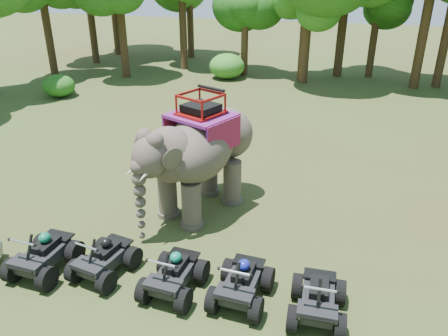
% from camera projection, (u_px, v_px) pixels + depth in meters
% --- Properties ---
extents(ground, '(110.00, 110.00, 0.00)m').
position_uv_depth(ground, '(213.00, 243.00, 12.85)').
color(ground, '#47381E').
rests_on(ground, ground).
extents(elephant, '(3.83, 5.22, 4.01)m').
position_uv_depth(elephant, '(200.00, 153.00, 13.83)').
color(elephant, '#4C3F37').
rests_on(elephant, ground).
extents(atv_0, '(1.38, 1.85, 1.33)m').
position_uv_depth(atv_0, '(42.00, 250.00, 11.42)').
color(atv_0, black).
rests_on(atv_0, ground).
extents(atv_1, '(1.51, 1.88, 1.26)m').
position_uv_depth(atv_1, '(103.00, 254.00, 11.32)').
color(atv_1, black).
rests_on(atv_1, ground).
extents(atv_2, '(1.38, 1.82, 1.29)m').
position_uv_depth(atv_2, '(174.00, 270.00, 10.71)').
color(atv_2, black).
rests_on(atv_2, ground).
extents(atv_3, '(1.37, 1.82, 1.30)m').
position_uv_depth(atv_3, '(242.00, 278.00, 10.42)').
color(atv_3, black).
rests_on(atv_3, ground).
extents(atv_4, '(1.34, 1.79, 1.29)m').
position_uv_depth(atv_4, '(319.00, 294.00, 9.94)').
color(atv_4, black).
rests_on(atv_4, ground).
extents(tree_0, '(4.74, 4.74, 6.77)m').
position_uv_depth(tree_0, '(304.00, 30.00, 29.29)').
color(tree_0, '#195114').
rests_on(tree_0, ground).
extents(tree_1, '(4.84, 4.84, 6.91)m').
position_uv_depth(tree_1, '(375.00, 27.00, 30.22)').
color(tree_1, '#195114').
rests_on(tree_1, ground).
extents(tree_25, '(5.63, 5.63, 8.04)m').
position_uv_depth(tree_25, '(46.00, 19.00, 29.83)').
color(tree_25, '#195114').
rests_on(tree_25, ground).
extents(tree_26, '(5.78, 5.78, 8.26)m').
position_uv_depth(tree_26, '(121.00, 17.00, 29.90)').
color(tree_26, '#195114').
rests_on(tree_26, ground).
extents(tree_27, '(5.93, 5.93, 8.47)m').
position_uv_depth(tree_27, '(182.00, 11.00, 32.25)').
color(tree_27, '#195114').
rests_on(tree_27, ground).
extents(tree_28, '(4.87, 4.87, 6.96)m').
position_uv_depth(tree_28, '(245.00, 26.00, 30.75)').
color(tree_28, '#195114').
rests_on(tree_28, ground).
extents(tree_29, '(7.18, 7.18, 10.26)m').
position_uv_depth(tree_29, '(345.00, 1.00, 29.75)').
color(tree_29, '#195114').
rests_on(tree_29, ground).
extents(tree_32, '(7.49, 7.49, 10.69)m').
position_uv_depth(tree_32, '(309.00, 0.00, 27.92)').
color(tree_32, '#195114').
rests_on(tree_32, ground).
extents(tree_33, '(5.77, 5.77, 8.25)m').
position_uv_depth(tree_33, '(190.00, 7.00, 36.40)').
color(tree_33, '#195114').
rests_on(tree_33, ground).
extents(tree_35, '(6.09, 6.09, 8.70)m').
position_uv_depth(tree_35, '(90.00, 7.00, 34.35)').
color(tree_35, '#195114').
rests_on(tree_35, ground).
extents(tree_38, '(7.08, 7.08, 10.12)m').
position_uv_depth(tree_38, '(428.00, 7.00, 26.72)').
color(tree_38, '#195114').
rests_on(tree_38, ground).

